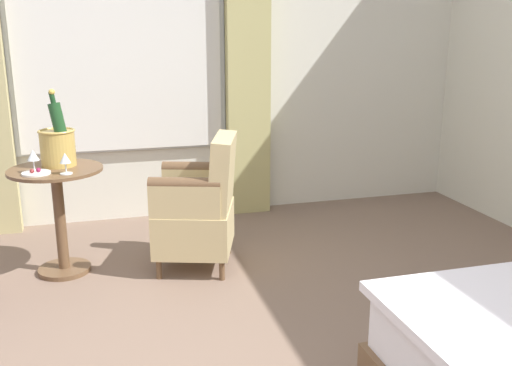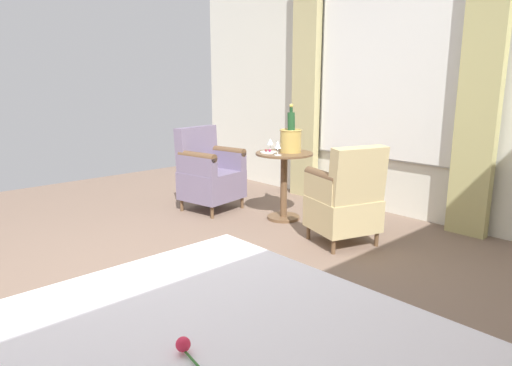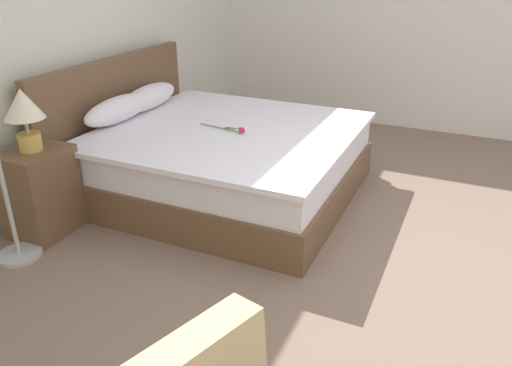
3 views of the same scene
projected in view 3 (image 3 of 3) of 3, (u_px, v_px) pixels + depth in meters
name	position (u px, v px, depth m)	size (l,w,h in m)	color
ground_plane	(438.00, 289.00, 2.94)	(7.53, 7.53, 0.00)	#7C6454
wall_headboard_side	(19.00, 8.00, 3.46)	(6.15, 0.12, 2.91)	silver
bed	(216.00, 156.00, 4.04)	(1.86, 2.08, 1.02)	brown
nightstand	(40.00, 192.00, 3.43)	(0.46, 0.37, 0.61)	brown
bedside_lamp	(24.00, 110.00, 3.19)	(0.26, 0.26, 0.41)	gold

